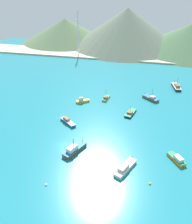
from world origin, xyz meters
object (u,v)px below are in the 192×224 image
object	(u,v)px
fishing_boat_2	(125,168)
radio_tower	(78,34)
fishing_boat_3	(151,98)
buoy_0	(46,185)
fishing_boat_7	(176,87)
fishing_boat_5	(130,113)
fishing_boat_10	(106,98)
fishing_boat_9	(68,121)
buoy_1	(150,184)
fishing_boat_4	(82,101)
fishing_boat_8	(74,149)
fishing_boat_6	(177,159)

from	to	relation	value
fishing_boat_2	radio_tower	world-z (taller)	radio_tower
fishing_boat_3	buoy_0	world-z (taller)	fishing_boat_3
fishing_boat_7	radio_tower	size ratio (longest dim) A/B	0.31
fishing_boat_5	fishing_boat_10	xyz separation A→B (m)	(-13.97, 12.56, 0.06)
fishing_boat_2	fishing_boat_9	size ratio (longest dim) A/B	1.21
buoy_1	fishing_boat_4	bearing A→B (deg)	126.91
fishing_boat_3	fishing_boat_4	bearing A→B (deg)	-161.69
fishing_boat_5	radio_tower	xyz separation A→B (m)	(-52.82, 89.67, 17.06)
fishing_boat_3	fishing_boat_9	bearing A→B (deg)	-137.33
fishing_boat_4	fishing_boat_7	bearing A→B (deg)	31.63
fishing_boat_3	buoy_0	size ratio (longest dim) A/B	11.95
fishing_boat_2	fishing_boat_8	bearing A→B (deg)	166.13
buoy_1	fishing_boat_5	bearing A→B (deg)	104.01
fishing_boat_8	buoy_1	bearing A→B (deg)	-18.23
fishing_boat_6	fishing_boat_7	size ratio (longest dim) A/B	0.69
fishing_boat_5	buoy_1	xyz separation A→B (m)	(10.05, -40.30, -0.48)
buoy_0	radio_tower	xyz separation A→B (m)	(-32.80, 137.62, 17.55)
fishing_boat_2	fishing_boat_7	xyz separation A→B (m)	(20.80, 71.84, 0.25)
fishing_boat_5	radio_tower	world-z (taller)	radio_tower
fishing_boat_4	fishing_boat_6	bearing A→B (deg)	-38.15
radio_tower	fishing_boat_4	bearing A→B (deg)	-71.52
fishing_boat_10	fishing_boat_6	bearing A→B (deg)	-51.19
fishing_boat_2	fishing_boat_4	world-z (taller)	fishing_boat_4
fishing_boat_10	fishing_boat_2	bearing A→B (deg)	-71.87
fishing_boat_10	fishing_boat_7	bearing A→B (deg)	32.26
buoy_0	fishing_boat_4	bearing A→B (deg)	95.21
fishing_boat_7	fishing_boat_10	bearing A→B (deg)	-147.74
fishing_boat_5	buoy_1	size ratio (longest dim) A/B	11.71
fishing_boat_4	radio_tower	bearing A→B (deg)	108.48
fishing_boat_2	fishing_boat_8	xyz separation A→B (m)	(-18.67, 4.61, 0.26)
fishing_boat_5	buoy_0	size ratio (longest dim) A/B	12.29
buoy_0	fishing_boat_5	bearing A→B (deg)	67.34
fishing_boat_4	buoy_1	bearing A→B (deg)	-53.09
fishing_boat_2	fishing_boat_6	xyz separation A→B (m)	(16.54, 8.28, 0.02)
fishing_boat_2	fishing_boat_10	bearing A→B (deg)	108.13
fishing_boat_4	fishing_boat_9	size ratio (longest dim) A/B	0.80
fishing_boat_3	fishing_boat_10	world-z (taller)	fishing_boat_3
fishing_boat_4	fishing_boat_9	bearing A→B (deg)	-91.35
fishing_boat_2	fishing_boat_8	distance (m)	19.23
buoy_0	radio_tower	bearing A→B (deg)	103.40
radio_tower	fishing_boat_10	bearing A→B (deg)	-63.26
fishing_boat_5	radio_tower	size ratio (longest dim) A/B	0.26
fishing_boat_4	buoy_1	distance (m)	58.33
fishing_boat_5	fishing_boat_7	distance (m)	42.38
fishing_boat_10	radio_tower	world-z (taller)	radio_tower
fishing_boat_5	fishing_boat_10	world-z (taller)	fishing_boat_10
fishing_boat_4	fishing_boat_9	distance (m)	20.40
fishing_boat_2	fishing_boat_10	distance (m)	51.20
buoy_0	buoy_1	world-z (taller)	buoy_1
fishing_boat_5	buoy_1	distance (m)	41.53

